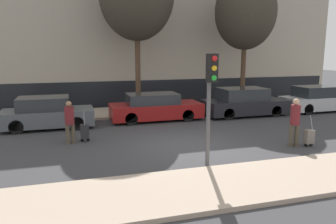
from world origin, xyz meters
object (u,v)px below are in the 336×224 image
Objects in this scene: parked_car_1 at (155,108)px; parked_car_2 at (244,103)px; pedestrian_right at (295,119)px; trolley_right at (309,137)px; parked_bicycle at (153,104)px; trolley_left at (85,131)px; pedestrian_left at (70,120)px; bare_tree_down_street at (246,12)px; traffic_light at (211,87)px; parked_car_0 at (47,114)px; parked_car_3 at (317,100)px.

parked_car_2 is at bearing -2.29° from parked_car_1.
parked_car_2 is 2.51× the size of pedestrian_right.
trolley_right is (4.22, -6.03, -0.27)m from parked_car_1.
trolley_left is at bearing -128.55° from parked_bicycle.
parked_bicycle is at bearing -48.76° from pedestrian_right.
bare_tree_down_street is at bearing -170.01° from pedestrian_left.
bare_tree_down_street reaches higher than trolley_left.
pedestrian_left is 8.81m from trolley_right.
parked_bicycle is (-3.33, 7.78, -0.51)m from pedestrian_right.
parked_car_1 is 1.02× the size of parked_car_2.
traffic_light reaches higher than trolley_right.
parked_car_0 is 1.18× the size of traffic_light.
pedestrian_right is at bearing -57.78° from parked_car_1.
trolley_right is 0.15× the size of bare_tree_down_street.
traffic_light is 11.10m from bare_tree_down_street.
pedestrian_right is 4.30m from traffic_light.
parked_car_0 is 5.85m from parked_bicycle.
parked_car_2 is 2.50× the size of parked_bicycle.
parked_car_3 is (9.52, -0.23, 0.03)m from parked_car_1.
pedestrian_left is at bearing -153.74° from bare_tree_down_street.
parked_bicycle is (0.36, 1.92, -0.15)m from parked_car_1.
parked_car_3 is 0.53× the size of bare_tree_down_street.
trolley_left is at bearing -139.85° from parked_car_1.
pedestrian_left is (-4.09, -3.16, 0.27)m from parked_car_1.
trolley_left is 7.82m from pedestrian_right.
parked_car_2 is 9.43m from pedestrian_left.
parked_car_2 is at bearing -177.95° from pedestrian_left.
pedestrian_left is 0.91× the size of parked_bicycle.
trolley_left is 0.68× the size of pedestrian_right.
pedestrian_left reaches higher than parked_car_0.
bare_tree_down_street reaches higher than parked_car_0.
pedestrian_right is at bearing 144.56° from pedestrian_left.
parked_car_1 is at bearing 88.57° from traffic_light.
pedestrian_right reaches higher than parked_bicycle.
parked_car_0 reaches higher than parked_bicycle.
parked_car_0 is at bearing 118.79° from trolley_left.
parked_car_2 is 5.35m from bare_tree_down_street.
parked_car_1 is 5.17m from pedestrian_left.
pedestrian_left is at bearing -161.68° from parked_car_2.
traffic_light is at bearing -124.20° from bare_tree_down_street.
parked_car_1 is at bearing 2.93° from parked_car_0.
parked_car_1 is 3.75× the size of trolley_left.
parked_bicycle is at bearing 177.94° from bare_tree_down_street.
trolley_right is 8.84m from parked_bicycle.
parked_car_2 is 5.88m from trolley_right.
traffic_light is 0.44× the size of bare_tree_down_street.
bare_tree_down_street is at bearing 26.78° from trolley_left.
parked_car_0 is 5.07m from parked_car_1.
parked_car_3 reaches higher than parked_car_1.
parked_car_1 reaches higher than trolley_right.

